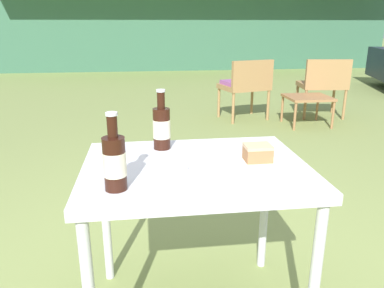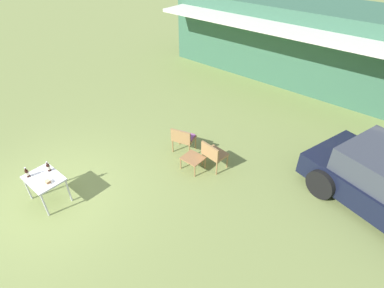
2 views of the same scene
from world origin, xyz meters
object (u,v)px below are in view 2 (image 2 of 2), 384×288
garden_side_table (193,159)px  cola_bottle_far (27,173)px  cake_on_plate (48,182)px  cola_bottle_near (48,167)px  wicker_chair_plain (213,153)px  wicker_chair_cushioned (183,137)px  patio_table (44,180)px

garden_side_table → cola_bottle_far: cola_bottle_far is taller
garden_side_table → cake_on_plate: size_ratio=2.38×
cake_on_plate → cola_bottle_near: 0.42m
cola_bottle_near → wicker_chair_plain: bearing=53.9°
wicker_chair_cushioned → cola_bottle_near: (-1.24, -3.15, 0.31)m
patio_table → cola_bottle_far: 0.38m
garden_side_table → wicker_chair_plain: bearing=45.2°
garden_side_table → cake_on_plate: bearing=-117.8°
wicker_chair_plain → wicker_chair_cushioned: bearing=5.9°
wicker_chair_plain → cola_bottle_far: 4.31m
wicker_chair_plain → cola_bottle_near: (-2.28, -3.13, 0.31)m
patio_table → cola_bottle_near: cola_bottle_near is taller
wicker_chair_cushioned → cola_bottle_near: size_ratio=3.04×
patio_table → cola_bottle_near: bearing=118.8°
wicker_chair_cushioned → cake_on_plate: wicker_chair_cushioned is taller
cake_on_plate → cola_bottle_far: (-0.51, -0.17, 0.07)m
patio_table → cake_on_plate: 0.25m
wicker_chair_cushioned → garden_side_table: 0.80m
garden_side_table → patio_table: size_ratio=0.61×
wicker_chair_plain → garden_side_table: (-0.37, -0.37, -0.15)m
wicker_chair_cushioned → patio_table: 3.54m
wicker_chair_plain → garden_side_table: bearing=52.2°
wicker_chair_cushioned → cola_bottle_near: 3.39m
wicker_chair_plain → patio_table: (-2.17, -3.34, 0.14)m
patio_table → cola_bottle_far: (-0.29, -0.19, 0.17)m
cola_bottle_far → cake_on_plate: bearing=18.8°
wicker_chair_cushioned → wicker_chair_plain: 1.04m
wicker_chair_plain → patio_table: bearing=64.0°
garden_side_table → cola_bottle_far: (-2.09, -3.16, 0.46)m
wicker_chair_plain → patio_table: size_ratio=0.91×
patio_table → cake_on_plate: cake_on_plate is taller
cake_on_plate → cola_bottle_far: 0.55m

